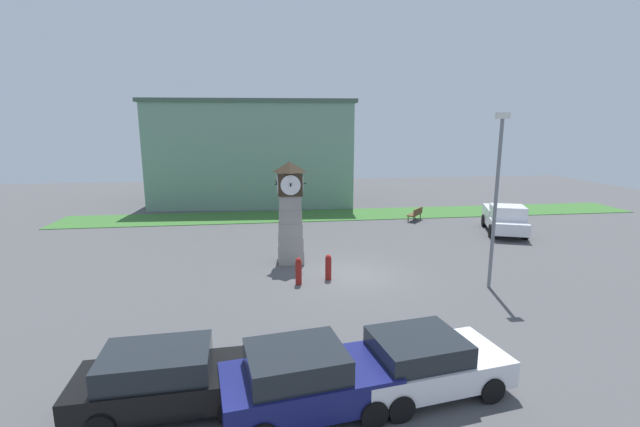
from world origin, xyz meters
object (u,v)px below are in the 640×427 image
bollard_near_tower (328,267)px  car_near_tower (305,380)px  clock_tower (290,213)px  street_lamp_near_road (497,191)px  bench (416,213)px  car_by_building (424,361)px  pickup_truck (504,218)px  bollard_mid_row (299,271)px  car_navy_sedan (168,379)px

bollard_near_tower → car_near_tower: 8.76m
clock_tower → bollard_near_tower: size_ratio=4.36×
street_lamp_near_road → bench: bearing=83.4°
car_by_building → bench: (6.69, 18.88, -0.22)m
car_near_tower → pickup_truck: 20.73m
bollard_mid_row → car_navy_sedan: bearing=-115.7°
car_by_building → street_lamp_near_road: bearing=50.3°
pickup_truck → street_lamp_near_road: (-5.68, -8.56, 3.08)m
car_navy_sedan → car_near_tower: size_ratio=1.06×
clock_tower → car_by_building: bearing=-76.3°
car_navy_sedan → bollard_near_tower: bearing=58.2°
car_navy_sedan → bench: bearing=55.7°
car_near_tower → street_lamp_near_road: size_ratio=0.60×
clock_tower → bench: clock_tower is taller
car_navy_sedan → bench: (12.84, 18.85, -0.24)m
car_by_building → pickup_truck: pickup_truck is taller
clock_tower → car_navy_sedan: 11.41m
clock_tower → car_navy_sedan: clock_tower is taller
car_navy_sedan → clock_tower: bearing=71.7°
street_lamp_near_road → bollard_near_tower: bearing=164.5°
bollard_near_tower → bench: bearing=54.0°
car_navy_sedan → bench: size_ratio=2.87×
car_navy_sedan → pickup_truck: bearing=40.9°
bollard_mid_row → car_navy_sedan: (-3.66, -7.63, 0.18)m
bollard_mid_row → bench: bollard_mid_row is taller
clock_tower → car_by_building: 11.19m
bollard_mid_row → street_lamp_near_road: street_lamp_near_road is taller
car_near_tower → bench: bearing=63.4°
car_near_tower → street_lamp_near_road: (8.26, 6.78, 3.20)m
car_navy_sedan → pickup_truck: 22.60m
bench → car_navy_sedan: bearing=-124.3°
pickup_truck → car_navy_sedan: bearing=-139.1°
car_near_tower → street_lamp_near_road: bearing=39.4°
bollard_mid_row → car_navy_sedan: size_ratio=0.26×
bollard_mid_row → car_near_tower: car_near_tower is taller
bollard_near_tower → street_lamp_near_road: size_ratio=0.16×
clock_tower → bench: (9.30, 8.13, -1.91)m
clock_tower → street_lamp_near_road: 9.16m
car_navy_sedan → pickup_truck: size_ratio=0.84×
bollard_near_tower → street_lamp_near_road: street_lamp_near_road is taller
car_by_building → pickup_truck: (10.91, 14.85, 0.18)m
pickup_truck → street_lamp_near_road: street_lamp_near_road is taller
bollard_mid_row → street_lamp_near_road: bearing=-10.1°
bollard_mid_row → bench: (9.18, 11.22, -0.06)m
bench → street_lamp_near_road: 13.15m
car_navy_sedan → street_lamp_near_road: street_lamp_near_road is taller
car_by_building → bollard_mid_row: bearing=108.0°
clock_tower → bollard_mid_row: size_ratio=4.23×
bollard_mid_row → car_navy_sedan: car_navy_sedan is taller
car_navy_sedan → car_by_building: bearing=-0.3°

